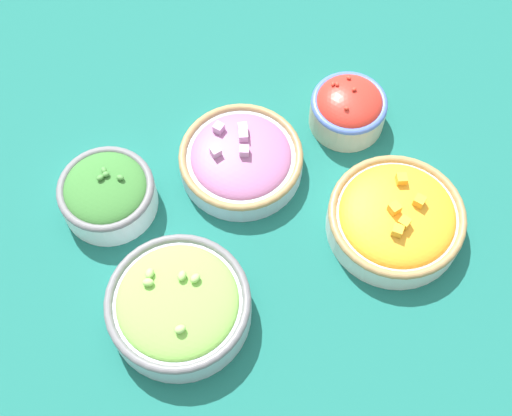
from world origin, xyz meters
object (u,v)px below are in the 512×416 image
Objects in this scene: bowl_broccoli at (107,193)px; bowl_lettuce at (179,305)px; bowl_squash at (396,218)px; bowl_red_onion at (241,159)px; bowl_cherry_tomatoes at (348,108)px.

bowl_lettuce is at bearing 98.76° from bowl_broccoli.
bowl_squash is at bearing 178.87° from bowl_lettuce.
bowl_broccoli is (0.03, -0.21, 0.00)m from bowl_lettuce.
bowl_lettuce reaches higher than bowl_red_onion.
bowl_lettuce and bowl_squash have the same top height.
bowl_lettuce is 0.41m from bowl_cherry_tomatoes.
bowl_broccoli is at bearing -29.87° from bowl_squash.
bowl_squash is 1.67× the size of bowl_cherry_tomatoes.
bowl_lettuce is at bearing 46.25° from bowl_red_onion.
bowl_red_onion is at bearing -49.02° from bowl_squash.
bowl_red_onion is at bearing -133.75° from bowl_lettuce.
bowl_squash is at bearing 82.68° from bowl_cherry_tomatoes.
bowl_squash is (-0.16, 0.19, 0.00)m from bowl_red_onion.
bowl_cherry_tomatoes reaches higher than bowl_squash.
bowl_broccoli is at bearing -2.12° from bowl_cherry_tomatoes.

